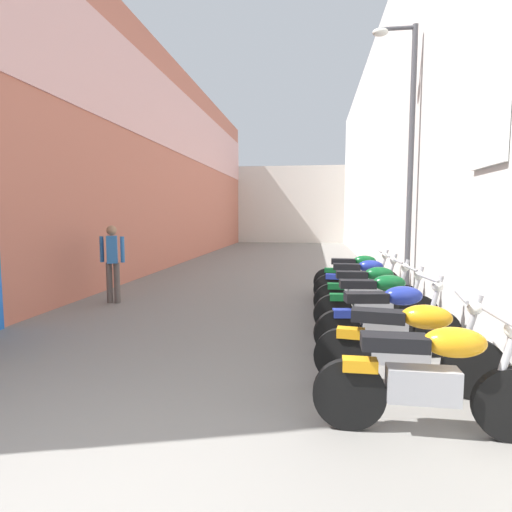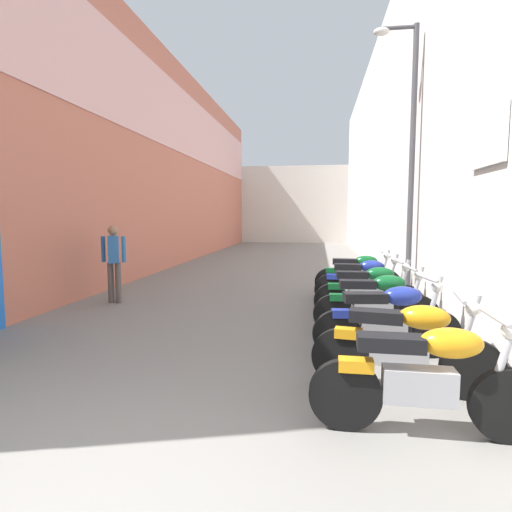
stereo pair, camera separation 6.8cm
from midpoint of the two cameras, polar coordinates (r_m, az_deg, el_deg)
The scene contains 13 objects.
ground_plane at distance 12.64m, azimuth 0.84°, elevation -2.50°, with size 41.01×41.01×0.00m, color slate.
building_left at distance 15.36m, azimuth -11.82°, elevation 12.29°, with size 0.45×25.01×7.13m.
building_right at distance 14.70m, azimuth 16.17°, elevation 13.04°, with size 0.45×25.01×7.48m.
building_far_end at distance 27.98m, azimuth 4.73°, elevation 6.91°, with size 9.73×2.00×4.86m, color beige.
motorcycle_nearest at distance 3.76m, azimuth 22.06°, elevation -14.75°, with size 1.85×0.58×1.04m.
motorcycle_second at distance 4.55m, azimuth 19.36°, elevation -11.07°, with size 1.84×0.58×1.04m.
motorcycle_third at distance 5.55m, azimuth 17.18°, elevation -8.00°, with size 1.84×0.58×1.04m.
motorcycle_fourth at distance 6.52m, azimuth 15.75°, elevation -5.94°, with size 1.85×0.58×1.04m.
motorcycle_fifth at distance 7.46m, azimuth 14.73°, elevation -4.47°, with size 1.85×0.58×1.04m.
motorcycle_sixth at distance 8.54m, azimuth 13.85°, elevation -3.20°, with size 1.85×0.58×1.04m.
motorcycle_seventh at distance 9.48m, azimuth 13.24°, elevation -2.31°, with size 1.85×0.58×1.04m.
pedestrian_further_down at distance 8.96m, azimuth -19.06°, elevation -0.25°, with size 0.52×0.39×1.57m.
street_lamp at distance 8.34m, azimuth 19.45°, elevation 13.47°, with size 0.79×0.18×5.13m.
Camera 1 is at (1.48, -1.92, 1.78)m, focal length 29.57 mm.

